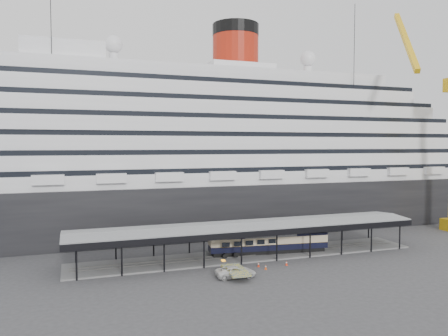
# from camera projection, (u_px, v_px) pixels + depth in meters

# --- Properties ---
(ground) EXTENTS (200.00, 200.00, 0.00)m
(ground) POSITION_uv_depth(u_px,v_px,m) (262.00, 264.00, 64.61)
(ground) COLOR #373739
(ground) RESTS_ON ground
(cruise_ship) EXTENTS (130.00, 30.00, 43.90)m
(cruise_ship) POSITION_uv_depth(u_px,v_px,m) (201.00, 142.00, 93.81)
(cruise_ship) COLOR black
(cruise_ship) RESTS_ON ground
(platform_canopy) EXTENTS (56.00, 9.18, 5.30)m
(platform_canopy) POSITION_uv_depth(u_px,v_px,m) (249.00, 241.00, 69.19)
(platform_canopy) COLOR slate
(platform_canopy) RESTS_ON ground
(port_truck) EXTENTS (5.52, 2.77, 1.50)m
(port_truck) POSITION_uv_depth(u_px,v_px,m) (236.00, 272.00, 58.10)
(port_truck) COLOR silver
(port_truck) RESTS_ON ground
(pullman_carriage) EXTENTS (19.61, 4.79, 19.10)m
(pullman_carriage) POSITION_uv_depth(u_px,v_px,m) (269.00, 240.00, 70.34)
(pullman_carriage) COLOR black
(pullman_carriage) RESTS_ON ground
(traffic_cone_left) EXTENTS (0.42, 0.42, 0.67)m
(traffic_cone_left) POSITION_uv_depth(u_px,v_px,m) (259.00, 264.00, 63.22)
(traffic_cone_left) COLOR red
(traffic_cone_left) RESTS_ON ground
(traffic_cone_mid) EXTENTS (0.43, 0.43, 0.65)m
(traffic_cone_mid) POSITION_uv_depth(u_px,v_px,m) (266.00, 267.00, 61.88)
(traffic_cone_mid) COLOR #F44C0D
(traffic_cone_mid) RESTS_ON ground
(traffic_cone_right) EXTENTS (0.46, 0.46, 0.69)m
(traffic_cone_right) POSITION_uv_depth(u_px,v_px,m) (287.00, 263.00, 63.97)
(traffic_cone_right) COLOR red
(traffic_cone_right) RESTS_ON ground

